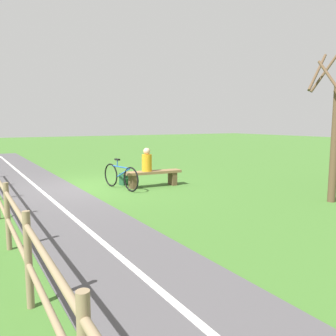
{
  "coord_description": "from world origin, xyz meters",
  "views": [
    {
      "loc": [
        2.98,
        10.2,
        1.97
      ],
      "look_at": [
        -1.37,
        2.61,
        0.82
      ],
      "focal_mm": 37.0,
      "sensor_mm": 36.0,
      "label": 1
    }
  ],
  "objects_px": {
    "person_seated": "(147,161)",
    "backpack": "(125,179)",
    "bicycle": "(121,176)",
    "bench": "(153,176)",
    "tree_far_left": "(335,129)"
  },
  "relations": [
    {
      "from": "person_seated",
      "to": "tree_far_left",
      "type": "bearing_deg",
      "value": 131.54
    },
    {
      "from": "person_seated",
      "to": "backpack",
      "type": "distance_m",
      "value": 1.03
    },
    {
      "from": "bench",
      "to": "backpack",
      "type": "xyz_separation_m",
      "value": [
        0.65,
        -0.71,
        -0.15
      ]
    },
    {
      "from": "person_seated",
      "to": "tree_far_left",
      "type": "distance_m",
      "value": 5.23
    },
    {
      "from": "bench",
      "to": "person_seated",
      "type": "height_order",
      "value": "person_seated"
    },
    {
      "from": "person_seated",
      "to": "bicycle",
      "type": "xyz_separation_m",
      "value": [
        0.82,
        -0.11,
        -0.43
      ]
    },
    {
      "from": "bench",
      "to": "bicycle",
      "type": "xyz_separation_m",
      "value": [
        1.03,
        -0.13,
        0.04
      ]
    },
    {
      "from": "backpack",
      "to": "tree_far_left",
      "type": "bearing_deg",
      "value": 127.12
    },
    {
      "from": "bench",
      "to": "tree_far_left",
      "type": "xyz_separation_m",
      "value": [
        -2.94,
        4.04,
        1.47
      ]
    },
    {
      "from": "bench",
      "to": "bicycle",
      "type": "bearing_deg",
      "value": -3.33
    },
    {
      "from": "bench",
      "to": "tree_far_left",
      "type": "relative_size",
      "value": 0.45
    },
    {
      "from": "bench",
      "to": "backpack",
      "type": "height_order",
      "value": "bench"
    },
    {
      "from": "bicycle",
      "to": "backpack",
      "type": "bearing_deg",
      "value": 136.27
    },
    {
      "from": "person_seated",
      "to": "bicycle",
      "type": "bearing_deg",
      "value": -4.17
    },
    {
      "from": "person_seated",
      "to": "tree_far_left",
      "type": "xyz_separation_m",
      "value": [
        -3.15,
        4.05,
        1.0
      ]
    }
  ]
}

